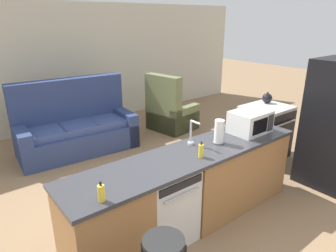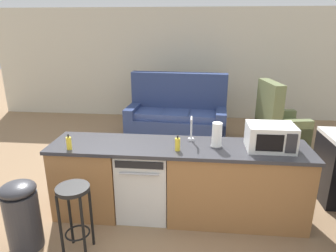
{
  "view_description": "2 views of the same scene",
  "coord_description": "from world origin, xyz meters",
  "px_view_note": "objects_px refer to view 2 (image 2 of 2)",
  "views": [
    {
      "loc": [
        -1.88,
        -2.15,
        2.27
      ],
      "look_at": [
        0.44,
        0.77,
        0.92
      ],
      "focal_mm": 32.0,
      "sensor_mm": 36.0,
      "label": 1
    },
    {
      "loc": [
        0.34,
        -3.13,
        2.18
      ],
      "look_at": [
        -0.05,
        0.81,
        0.85
      ],
      "focal_mm": 32.0,
      "sensor_mm": 36.0,
      "label": 2
    }
  ],
  "objects_px": {
    "paper_towel_roll": "(217,135)",
    "bar_stool": "(75,206)",
    "dish_soap_bottle": "(69,143)",
    "microwave": "(270,137)",
    "trash_bin": "(22,215)",
    "soap_bottle": "(178,144)",
    "couch": "(177,116)",
    "armchair": "(277,125)",
    "dishwasher": "(145,181)"
  },
  "relations": [
    {
      "from": "couch",
      "to": "bar_stool",
      "type": "bearing_deg",
      "value": -101.79
    },
    {
      "from": "paper_towel_roll",
      "to": "armchair",
      "type": "xyz_separation_m",
      "value": [
        1.34,
        2.58,
        -0.69
      ]
    },
    {
      "from": "dishwasher",
      "to": "paper_towel_roll",
      "type": "bearing_deg",
      "value": 0.35
    },
    {
      "from": "dish_soap_bottle",
      "to": "bar_stool",
      "type": "height_order",
      "value": "dish_soap_bottle"
    },
    {
      "from": "paper_towel_roll",
      "to": "dish_soap_bottle",
      "type": "bearing_deg",
      "value": -171.81
    },
    {
      "from": "microwave",
      "to": "dish_soap_bottle",
      "type": "relative_size",
      "value": 2.84
    },
    {
      "from": "dish_soap_bottle",
      "to": "couch",
      "type": "bearing_deg",
      "value": 72.4
    },
    {
      "from": "microwave",
      "to": "trash_bin",
      "type": "relative_size",
      "value": 0.68
    },
    {
      "from": "dishwasher",
      "to": "microwave",
      "type": "distance_m",
      "value": 1.53
    },
    {
      "from": "microwave",
      "to": "trash_bin",
      "type": "xyz_separation_m",
      "value": [
        -2.52,
        -0.71,
        -0.66
      ]
    },
    {
      "from": "bar_stool",
      "to": "armchair",
      "type": "distance_m",
      "value": 4.3
    },
    {
      "from": "dishwasher",
      "to": "soap_bottle",
      "type": "bearing_deg",
      "value": -19.61
    },
    {
      "from": "dishwasher",
      "to": "couch",
      "type": "distance_m",
      "value": 2.85
    },
    {
      "from": "dish_soap_bottle",
      "to": "bar_stool",
      "type": "relative_size",
      "value": 0.24
    },
    {
      "from": "soap_bottle",
      "to": "bar_stool",
      "type": "xyz_separation_m",
      "value": [
        -0.95,
        -0.59,
        -0.44
      ]
    },
    {
      "from": "trash_bin",
      "to": "paper_towel_roll",
      "type": "bearing_deg",
      "value": 20.34
    },
    {
      "from": "soap_bottle",
      "to": "couch",
      "type": "xyz_separation_m",
      "value": [
        -0.2,
        2.99,
        -0.58
      ]
    },
    {
      "from": "soap_bottle",
      "to": "dish_soap_bottle",
      "type": "relative_size",
      "value": 1.0
    },
    {
      "from": "dishwasher",
      "to": "paper_towel_roll",
      "type": "distance_m",
      "value": 1.03
    },
    {
      "from": "dishwasher",
      "to": "armchair",
      "type": "xyz_separation_m",
      "value": [
        2.17,
        2.59,
        -0.07
      ]
    },
    {
      "from": "dishwasher",
      "to": "paper_towel_roll",
      "type": "xyz_separation_m",
      "value": [
        0.82,
        0.01,
        0.62
      ]
    },
    {
      "from": "bar_stool",
      "to": "soap_bottle",
      "type": "bearing_deg",
      "value": 31.96
    },
    {
      "from": "soap_bottle",
      "to": "dish_soap_bottle",
      "type": "xyz_separation_m",
      "value": [
        -1.18,
        -0.08,
        0.0
      ]
    },
    {
      "from": "dishwasher",
      "to": "trash_bin",
      "type": "distance_m",
      "value": 1.33
    },
    {
      "from": "soap_bottle",
      "to": "couch",
      "type": "distance_m",
      "value": 3.05
    },
    {
      "from": "paper_towel_roll",
      "to": "couch",
      "type": "height_order",
      "value": "couch"
    },
    {
      "from": "soap_bottle",
      "to": "couch",
      "type": "height_order",
      "value": "couch"
    },
    {
      "from": "dishwasher",
      "to": "paper_towel_roll",
      "type": "height_order",
      "value": "paper_towel_roll"
    },
    {
      "from": "dish_soap_bottle",
      "to": "trash_bin",
      "type": "distance_m",
      "value": 0.84
    },
    {
      "from": "microwave",
      "to": "couch",
      "type": "height_order",
      "value": "couch"
    },
    {
      "from": "soap_bottle",
      "to": "bar_stool",
      "type": "distance_m",
      "value": 1.2
    },
    {
      "from": "soap_bottle",
      "to": "microwave",
      "type": "bearing_deg",
      "value": 8.03
    },
    {
      "from": "couch",
      "to": "armchair",
      "type": "distance_m",
      "value": 1.99
    },
    {
      "from": "microwave",
      "to": "dish_soap_bottle",
      "type": "xyz_separation_m",
      "value": [
        -2.18,
        -0.22,
        -0.07
      ]
    },
    {
      "from": "paper_towel_roll",
      "to": "trash_bin",
      "type": "xyz_separation_m",
      "value": [
        -1.95,
        -0.72,
        -0.66
      ]
    },
    {
      "from": "microwave",
      "to": "soap_bottle",
      "type": "relative_size",
      "value": 2.84
    },
    {
      "from": "microwave",
      "to": "bar_stool",
      "type": "xyz_separation_m",
      "value": [
        -1.95,
        -0.74,
        -0.5
      ]
    },
    {
      "from": "microwave",
      "to": "bar_stool",
      "type": "bearing_deg",
      "value": -159.35
    },
    {
      "from": "dishwasher",
      "to": "bar_stool",
      "type": "bearing_deg",
      "value": -126.94
    },
    {
      "from": "dishwasher",
      "to": "soap_bottle",
      "type": "distance_m",
      "value": 0.7
    },
    {
      "from": "dishwasher",
      "to": "soap_bottle",
      "type": "xyz_separation_m",
      "value": [
        0.4,
        -0.14,
        0.55
      ]
    },
    {
      "from": "dishwasher",
      "to": "paper_towel_roll",
      "type": "relative_size",
      "value": 2.98
    },
    {
      "from": "paper_towel_roll",
      "to": "bar_stool",
      "type": "xyz_separation_m",
      "value": [
        -1.38,
        -0.74,
        -0.5
      ]
    },
    {
      "from": "soap_bottle",
      "to": "trash_bin",
      "type": "distance_m",
      "value": 1.73
    },
    {
      "from": "dishwasher",
      "to": "bar_stool",
      "type": "height_order",
      "value": "dishwasher"
    },
    {
      "from": "couch",
      "to": "armchair",
      "type": "bearing_deg",
      "value": -7.47
    },
    {
      "from": "dishwasher",
      "to": "microwave",
      "type": "height_order",
      "value": "microwave"
    },
    {
      "from": "paper_towel_roll",
      "to": "bar_stool",
      "type": "relative_size",
      "value": 0.38
    },
    {
      "from": "dish_soap_bottle",
      "to": "microwave",
      "type": "bearing_deg",
      "value": 5.88
    },
    {
      "from": "dish_soap_bottle",
      "to": "dishwasher",
      "type": "bearing_deg",
      "value": 16.13
    }
  ]
}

